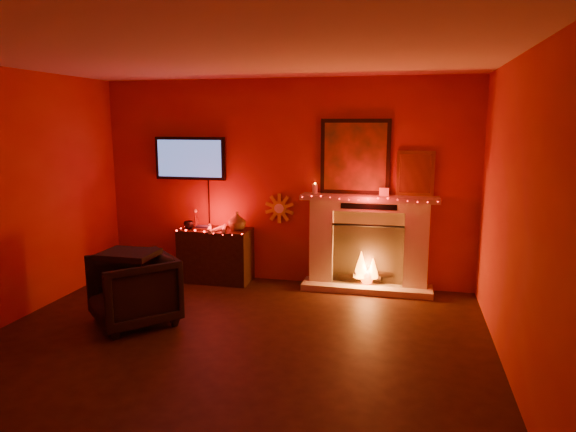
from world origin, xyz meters
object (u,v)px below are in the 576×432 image
at_px(tv, 190,159).
at_px(console_table, 216,253).
at_px(armchair, 133,290).
at_px(fireplace, 368,234).
at_px(sunburst_clock, 279,208).

distance_m(tv, console_table, 1.34).
xyz_separation_m(tv, armchair, (0.10, -1.82, -1.27)).
relative_size(fireplace, console_table, 2.25).
distance_m(console_table, armchair, 1.66).
bearing_deg(fireplace, armchair, -143.04).
bearing_deg(fireplace, sunburst_clock, 175.63).
bearing_deg(fireplace, tv, 178.50).
xyz_separation_m(sunburst_clock, console_table, (-0.83, -0.22, -0.61)).
bearing_deg(fireplace, console_table, -176.33).
bearing_deg(console_table, fireplace, 3.67).
xyz_separation_m(tv, sunburst_clock, (1.25, 0.03, -0.65)).
height_order(fireplace, armchair, fireplace).
bearing_deg(sunburst_clock, tv, -178.76).
distance_m(fireplace, sunburst_clock, 1.23).
height_order(tv, sunburst_clock, tv).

